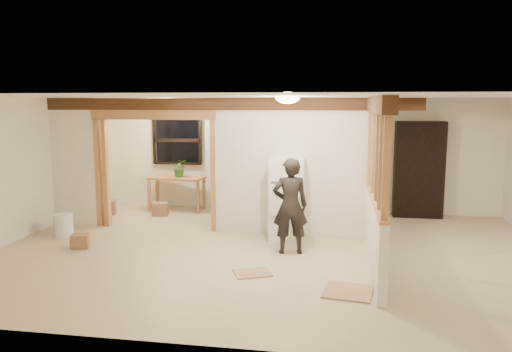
% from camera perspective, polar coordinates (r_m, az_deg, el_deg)
% --- Properties ---
extents(floor, '(9.00, 6.50, 0.01)m').
position_cam_1_polar(floor, '(8.22, 1.70, -8.69)').
color(floor, '#BDAC8C').
rests_on(floor, ground).
extents(ceiling, '(9.00, 6.50, 0.01)m').
position_cam_1_polar(ceiling, '(7.85, 1.78, 9.06)').
color(ceiling, white).
extents(wall_back, '(9.00, 0.01, 2.50)m').
position_cam_1_polar(wall_back, '(11.14, 3.96, 2.41)').
color(wall_back, silver).
rests_on(wall_back, floor).
extents(wall_front, '(9.00, 0.01, 2.50)m').
position_cam_1_polar(wall_front, '(4.79, -3.44, -5.62)').
color(wall_front, silver).
rests_on(wall_front, floor).
extents(wall_left, '(0.01, 6.50, 2.50)m').
position_cam_1_polar(wall_left, '(9.62, -25.87, 0.64)').
color(wall_left, silver).
rests_on(wall_left, floor).
extents(partition_left_stub, '(0.90, 0.12, 2.50)m').
position_cam_1_polar(partition_left_stub, '(10.39, -20.04, 1.49)').
color(partition_left_stub, silver).
rests_on(partition_left_stub, floor).
extents(partition_center, '(2.80, 0.12, 2.50)m').
position_cam_1_polar(partition_center, '(9.10, 4.00, 1.06)').
color(partition_center, silver).
rests_on(partition_center, floor).
extents(doorway_frame, '(2.46, 0.14, 2.20)m').
position_cam_1_polar(doorway_frame, '(9.71, -11.48, 0.48)').
color(doorway_frame, '#B37E4B').
rests_on(doorway_frame, floor).
extents(header_beam_back, '(7.00, 0.18, 0.22)m').
position_cam_1_polar(header_beam_back, '(9.21, -3.46, 8.21)').
color(header_beam_back, '#4A2C19').
rests_on(header_beam_back, ceiling).
extents(header_beam_right, '(0.18, 3.30, 0.22)m').
position_cam_1_polar(header_beam_right, '(7.41, 13.85, 7.93)').
color(header_beam_right, '#4A2C19').
rests_on(header_beam_right, ceiling).
extents(pony_wall, '(0.12, 3.20, 1.00)m').
position_cam_1_polar(pony_wall, '(7.65, 13.35, -6.29)').
color(pony_wall, silver).
rests_on(pony_wall, floor).
extents(stud_partition, '(0.14, 3.20, 1.32)m').
position_cam_1_polar(stud_partition, '(7.44, 13.65, 2.38)').
color(stud_partition, '#B37E4B').
rests_on(stud_partition, pony_wall).
extents(window_back, '(1.12, 0.10, 1.10)m').
position_cam_1_polar(window_back, '(11.57, -9.01, 4.05)').
color(window_back, black).
rests_on(window_back, wall_back).
extents(ceiling_dome_main, '(0.36, 0.36, 0.16)m').
position_cam_1_polar(ceiling_dome_main, '(7.32, 3.62, 8.94)').
color(ceiling_dome_main, '#FFEABF').
rests_on(ceiling_dome_main, ceiling).
extents(ceiling_dome_util, '(0.32, 0.32, 0.14)m').
position_cam_1_polar(ceiling_dome_util, '(10.69, -10.09, 8.66)').
color(ceiling_dome_util, '#FFEABF').
rests_on(ceiling_dome_util, ceiling).
extents(hanging_bulb, '(0.07, 0.07, 0.07)m').
position_cam_1_polar(hanging_bulb, '(9.87, -8.64, 6.98)').
color(hanging_bulb, '#FFD88C').
rests_on(hanging_bulb, ceiling).
extents(refrigerator, '(0.60, 0.58, 1.45)m').
position_cam_1_polar(refrigerator, '(8.84, 3.60, -2.60)').
color(refrigerator, white).
rests_on(refrigerator, floor).
extents(woman, '(0.63, 0.48, 1.55)m').
position_cam_1_polar(woman, '(7.98, 3.93, -3.42)').
color(woman, black).
rests_on(woman, floor).
extents(work_table, '(1.28, 0.74, 0.77)m').
position_cam_1_polar(work_table, '(11.35, -9.02, -1.98)').
color(work_table, '#B37E4B').
rests_on(work_table, floor).
extents(potted_plant, '(0.42, 0.39, 0.40)m').
position_cam_1_polar(potted_plant, '(11.19, -8.72, 0.90)').
color(potted_plant, '#296229').
rests_on(potted_plant, work_table).
extents(shop_vac, '(0.55, 0.55, 0.54)m').
position_cam_1_polar(shop_vac, '(10.98, -18.06, -3.24)').
color(shop_vac, '#B40C16').
rests_on(shop_vac, floor).
extents(bookshelf, '(1.01, 0.34, 2.02)m').
position_cam_1_polar(bookshelf, '(11.02, 18.11, 0.70)').
color(bookshelf, black).
rests_on(bookshelf, floor).
extents(bucket, '(0.39, 0.39, 0.42)m').
position_cam_1_polar(bucket, '(9.74, -21.14, -5.23)').
color(bucket, silver).
rests_on(bucket, floor).
extents(box_util_a, '(0.36, 0.32, 0.28)m').
position_cam_1_polar(box_util_a, '(10.94, -10.87, -3.73)').
color(box_util_a, '#8F6645').
rests_on(box_util_a, floor).
extents(box_util_b, '(0.40, 0.40, 0.29)m').
position_cam_1_polar(box_util_b, '(11.33, -16.54, -3.47)').
color(box_util_b, '#8F6645').
rests_on(box_util_b, floor).
extents(box_front, '(0.34, 0.30, 0.23)m').
position_cam_1_polar(box_front, '(8.89, -19.45, -7.04)').
color(box_front, '#8F6645').
rests_on(box_front, floor).
extents(floor_panel_near, '(0.68, 0.68, 0.02)m').
position_cam_1_polar(floor_panel_near, '(6.66, 10.46, -12.86)').
color(floor_panel_near, tan).
rests_on(floor_panel_near, floor).
extents(floor_panel_far, '(0.63, 0.57, 0.02)m').
position_cam_1_polar(floor_panel_far, '(7.22, -0.42, -11.03)').
color(floor_panel_far, tan).
rests_on(floor_panel_far, floor).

